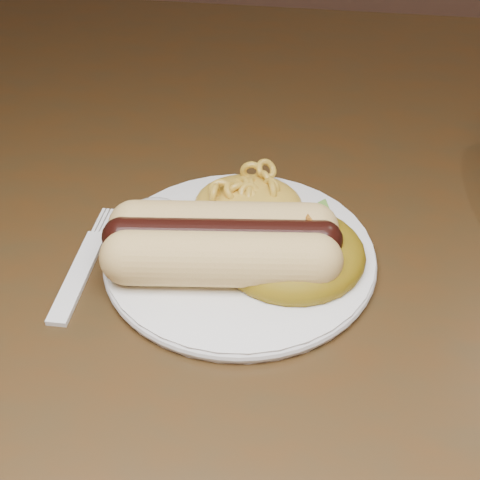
# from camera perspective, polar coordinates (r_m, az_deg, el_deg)

# --- Properties ---
(table) EXTENTS (1.60, 0.90, 0.75)m
(table) POSITION_cam_1_polar(r_m,az_deg,el_deg) (0.63, 2.19, -3.51)
(table) COLOR #3A200D
(table) RESTS_ON floor
(plate) EXTENTS (0.24, 0.24, 0.01)m
(plate) POSITION_cam_1_polar(r_m,az_deg,el_deg) (0.51, 0.00, -1.32)
(plate) COLOR white
(plate) RESTS_ON table
(hotdog) EXTENTS (0.15, 0.09, 0.04)m
(hotdog) POSITION_cam_1_polar(r_m,az_deg,el_deg) (0.48, -1.53, -0.17)
(hotdog) COLOR #F0C27D
(hotdog) RESTS_ON plate
(mac_and_cheese) EXTENTS (0.11, 0.11, 0.03)m
(mac_and_cheese) POSITION_cam_1_polar(r_m,az_deg,el_deg) (0.54, 0.73, 4.14)
(mac_and_cheese) COLOR gold
(mac_and_cheese) RESTS_ON plate
(sour_cream) EXTENTS (0.06, 0.06, 0.03)m
(sour_cream) POSITION_cam_1_polar(r_m,az_deg,el_deg) (0.52, -7.38, 2.21)
(sour_cream) COLOR white
(sour_cream) RESTS_ON plate
(taco_salad) EXTENTS (0.11, 0.10, 0.05)m
(taco_salad) POSITION_cam_1_polar(r_m,az_deg,el_deg) (0.49, 4.53, -0.08)
(taco_salad) COLOR #B5560B
(taco_salad) RESTS_ON plate
(fork) EXTENTS (0.02, 0.13, 0.00)m
(fork) POSITION_cam_1_polar(r_m,az_deg,el_deg) (0.51, -13.64, -2.97)
(fork) COLOR white
(fork) RESTS_ON table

